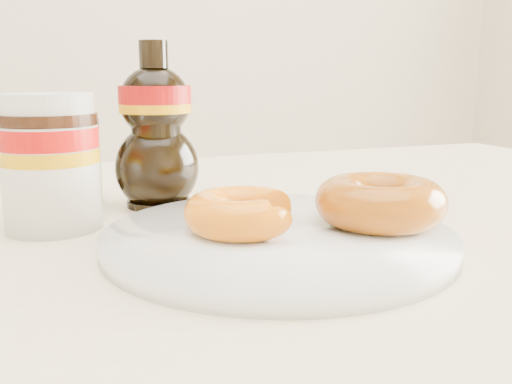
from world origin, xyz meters
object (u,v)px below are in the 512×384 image
object	(u,v)px
dining_table	(193,325)
donut_whole	(380,202)
plate	(278,238)
nutella_jar	(50,157)
donut_bitten	(241,212)
syrup_bottle	(156,125)
dark_jar	(74,163)

from	to	relation	value
dining_table	donut_whole	world-z (taller)	donut_whole
plate	nutella_jar	bearing A→B (deg)	143.88
dining_table	donut_bitten	bearing A→B (deg)	-61.82
dining_table	plate	xyz separation A→B (m)	(0.06, -0.06, 0.09)
syrup_bottle	dark_jar	size ratio (longest dim) A/B	1.89
nutella_jar	plate	bearing A→B (deg)	-36.12
plate	donut_bitten	size ratio (longest dim) A/B	3.12
donut_bitten	nutella_jar	size ratio (longest dim) A/B	0.75
dining_table	dark_jar	bearing A→B (deg)	117.12
dining_table	nutella_jar	bearing A→B (deg)	149.68
dining_table	dark_jar	world-z (taller)	dark_jar
syrup_bottle	dining_table	bearing A→B (deg)	-88.05
syrup_bottle	donut_whole	bearing A→B (deg)	-52.22
dining_table	donut_bitten	distance (m)	0.13
dining_table	dark_jar	size ratio (longest dim) A/B	15.70
dining_table	plate	distance (m)	0.12
donut_bitten	donut_whole	size ratio (longest dim) A/B	0.84
plate	nutella_jar	size ratio (longest dim) A/B	2.34
donut_whole	syrup_bottle	distance (m)	0.25
nutella_jar	dark_jar	size ratio (longest dim) A/B	1.34
syrup_bottle	nutella_jar	bearing A→B (deg)	-151.57
donut_bitten	nutella_jar	xyz separation A→B (m)	(-0.14, 0.12, 0.04)
donut_whole	plate	bearing A→B (deg)	171.89
donut_bitten	donut_whole	xyz separation A→B (m)	(0.11, -0.02, 0.00)
plate	donut_bitten	xyz separation A→B (m)	(-0.03, 0.01, 0.02)
donut_whole	nutella_jar	distance (m)	0.29
syrup_bottle	dark_jar	xyz separation A→B (m)	(-0.08, 0.04, -0.04)
donut_bitten	donut_whole	distance (m)	0.12
donut_whole	syrup_bottle	bearing A→B (deg)	127.78
dining_table	plate	bearing A→B (deg)	-45.13
dining_table	donut_bitten	world-z (taller)	donut_bitten
donut_whole	dark_jar	distance (m)	0.33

